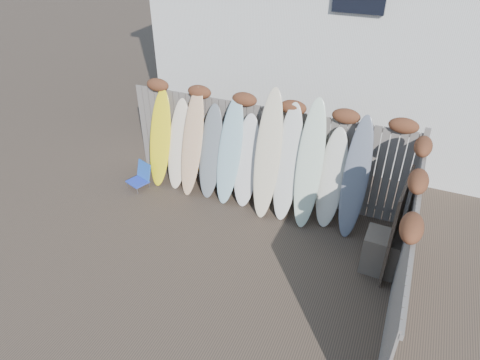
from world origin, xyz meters
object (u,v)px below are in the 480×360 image
at_px(wooden_crate, 382,252).
at_px(lattice_panel, 396,226).
at_px(surfboard_0, 160,139).
at_px(beach_chair, 141,176).

relative_size(wooden_crate, lattice_panel, 0.42).
height_order(wooden_crate, surfboard_0, surfboard_0).
bearing_deg(beach_chair, lattice_panel, -4.49).
relative_size(lattice_panel, surfboard_0, 0.81).
xyz_separation_m(lattice_panel, surfboard_0, (-5.07, 0.88, 0.16)).
bearing_deg(surfboard_0, beach_chair, -127.09).
xyz_separation_m(beach_chair, lattice_panel, (5.38, -0.42, 0.62)).
relative_size(beach_chair, surfboard_0, 0.26).
bearing_deg(lattice_panel, beach_chair, -179.44).
height_order(beach_chair, surfboard_0, surfboard_0).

